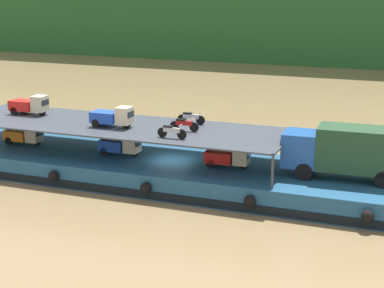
{
  "coord_description": "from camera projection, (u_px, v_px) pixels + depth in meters",
  "views": [
    {
      "loc": [
        15.43,
        -36.17,
        12.92
      ],
      "look_at": [
        1.41,
        0.0,
        2.7
      ],
      "focal_mm": 59.56,
      "sensor_mm": 36.0,
      "label": 1
    }
  ],
  "objects": [
    {
      "name": "ground_plane",
      "position": [
        172.0,
        182.0,
        41.3
      ],
      "size": [
        400.0,
        400.0,
        0.0
      ],
      "primitive_type": "plane",
      "color": "olive"
    },
    {
      "name": "motorcycle_upper_centre",
      "position": [
        184.0,
        124.0,
        39.99
      ],
      "size": [
        1.9,
        0.55,
        0.87
      ],
      "color": "black",
      "rests_on": "cargo_rack"
    },
    {
      "name": "mini_truck_upper_stern",
      "position": [
        30.0,
        105.0,
        44.76
      ],
      "size": [
        2.75,
        1.21,
        1.38
      ],
      "color": "red",
      "rests_on": "cargo_rack"
    },
    {
      "name": "motorcycle_upper_port",
      "position": [
        172.0,
        131.0,
        38.2
      ],
      "size": [
        1.9,
        0.55,
        0.87
      ],
      "color": "black",
      "rests_on": "cargo_rack"
    },
    {
      "name": "mini_truck_lower_mid",
      "position": [
        228.0,
        156.0,
        39.21
      ],
      "size": [
        2.77,
        1.25,
        1.38
      ],
      "color": "red",
      "rests_on": "cargo_barge"
    },
    {
      "name": "mini_truck_lower_stern",
      "position": [
        24.0,
        135.0,
        44.58
      ],
      "size": [
        2.76,
        1.23,
        1.38
      ],
      "color": "orange",
      "rests_on": "cargo_barge"
    },
    {
      "name": "covered_lorry",
      "position": [
        346.0,
        151.0,
        36.7
      ],
      "size": [
        7.91,
        2.51,
        3.1
      ],
      "color": "#1E4C99",
      "rests_on": "cargo_barge"
    },
    {
      "name": "cargo_barge",
      "position": [
        172.0,
        171.0,
        41.08
      ],
      "size": [
        31.83,
        7.98,
        1.5
      ],
      "color": "navy",
      "rests_on": "ground"
    },
    {
      "name": "cargo_rack",
      "position": [
        118.0,
        126.0,
        41.75
      ],
      "size": [
        22.63,
        6.63,
        2.0
      ],
      "color": "#383D47",
      "rests_on": "cargo_barge"
    },
    {
      "name": "motorcycle_upper_stbd",
      "position": [
        191.0,
        118.0,
        41.9
      ],
      "size": [
        1.9,
        0.55,
        0.87
      ],
      "color": "black",
      "rests_on": "cargo_rack"
    },
    {
      "name": "mini_truck_lower_aft",
      "position": [
        121.0,
        145.0,
        41.9
      ],
      "size": [
        2.76,
        1.23,
        1.38
      ],
      "color": "#1E47B7",
      "rests_on": "cargo_barge"
    },
    {
      "name": "mini_truck_upper_mid",
      "position": [
        113.0,
        117.0,
        40.97
      ],
      "size": [
        2.74,
        1.2,
        1.38
      ],
      "color": "#1E47B7",
      "rests_on": "cargo_rack"
    }
  ]
}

